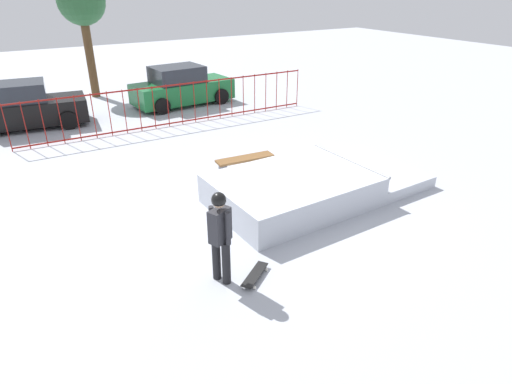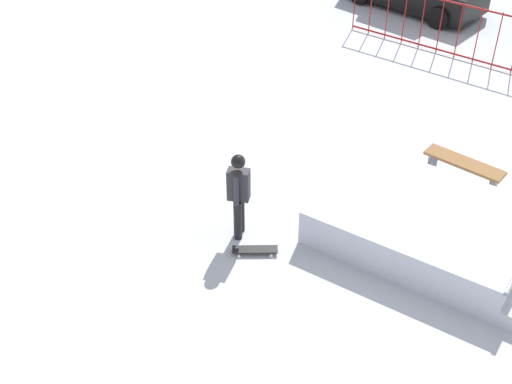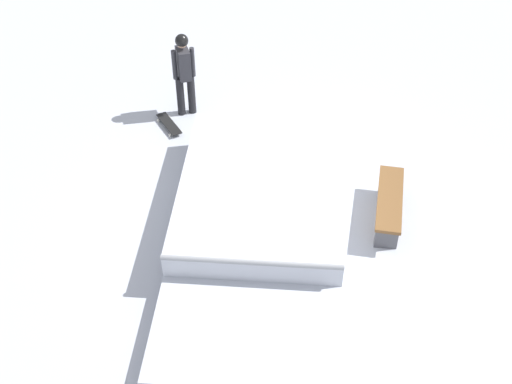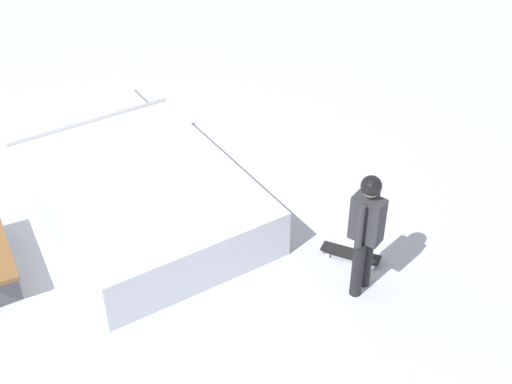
{
  "view_description": "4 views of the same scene",
  "coord_description": "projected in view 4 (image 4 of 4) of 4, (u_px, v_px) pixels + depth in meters",
  "views": [
    {
      "loc": [
        -5.4,
        -7.74,
        4.81
      ],
      "look_at": [
        -1.3,
        -0.88,
        0.9
      ],
      "focal_mm": 30.68,
      "sensor_mm": 36.0,
      "label": 1
    },
    {
      "loc": [
        3.07,
        -9.66,
        8.24
      ],
      "look_at": [
        -2.42,
        -1.91,
        1.0
      ],
      "focal_mm": 48.51,
      "sensor_mm": 36.0,
      "label": 2
    },
    {
      "loc": [
        8.44,
        0.62,
        7.79
      ],
      "look_at": [
        0.23,
        -0.33,
        0.6
      ],
      "focal_mm": 48.16,
      "sensor_mm": 36.0,
      "label": 3
    },
    {
      "loc": [
        -7.58,
        2.37,
        6.22
      ],
      "look_at": [
        -1.3,
        -1.34,
        0.9
      ],
      "focal_mm": 49.02,
      "sensor_mm": 36.0,
      "label": 4
    }
  ],
  "objects": [
    {
      "name": "ground_plane",
      "position": [
        128.0,
        225.0,
        9.91
      ],
      "size": [
        60.0,
        60.0,
        0.0
      ],
      "primitive_type": "plane",
      "color": "#B2B7C1"
    },
    {
      "name": "skater",
      "position": [
        366.0,
        227.0,
        8.29
      ],
      "size": [
        0.44,
        0.41,
        1.73
      ],
      "rotation": [
        0.0,
        0.0,
        0.41
      ],
      "color": "black",
      "rests_on": "ground"
    },
    {
      "name": "skateboard",
      "position": [
        351.0,
        253.0,
        9.31
      ],
      "size": [
        0.76,
        0.63,
        0.09
      ],
      "rotation": [
        0.0,
        0.0,
        0.63
      ],
      "color": "black",
      "rests_on": "ground"
    },
    {
      "name": "skate_ramp",
      "position": [
        128.0,
        183.0,
        10.2
      ],
      "size": [
        5.49,
        2.8,
        0.74
      ],
      "rotation": [
        0.0,
        0.0,
        0.04
      ],
      "color": "silver",
      "rests_on": "ground"
    }
  ]
}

